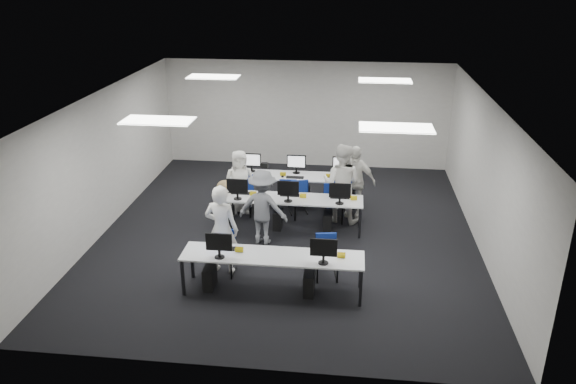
# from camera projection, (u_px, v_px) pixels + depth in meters

# --- Properties ---
(room) EXTENTS (9.00, 9.02, 3.00)m
(room) POSITION_uv_depth(u_px,v_px,m) (288.00, 168.00, 11.72)
(room) COLOR black
(room) RESTS_ON ground
(ceiling_panels) EXTENTS (5.20, 4.60, 0.02)m
(ceiling_panels) POSITION_uv_depth(u_px,v_px,m) (288.00, 98.00, 11.16)
(ceiling_panels) COLOR white
(ceiling_panels) RESTS_ON room
(desk_front) EXTENTS (3.20, 0.70, 0.73)m
(desk_front) POSITION_uv_depth(u_px,v_px,m) (272.00, 258.00, 9.82)
(desk_front) COLOR silver
(desk_front) RESTS_ON ground
(desk_mid) EXTENTS (3.20, 0.70, 0.73)m
(desk_mid) POSITION_uv_depth(u_px,v_px,m) (289.00, 200.00, 12.21)
(desk_mid) COLOR silver
(desk_mid) RESTS_ON ground
(desk_back) EXTENTS (3.20, 0.70, 0.73)m
(desk_back) POSITION_uv_depth(u_px,v_px,m) (296.00, 178.00, 13.50)
(desk_back) COLOR silver
(desk_back) RESTS_ON ground
(equipment_front) EXTENTS (2.51, 0.41, 1.19)m
(equipment_front) POSITION_uv_depth(u_px,v_px,m) (262.00, 274.00, 9.95)
(equipment_front) COLOR #0C2BA1
(equipment_front) RESTS_ON desk_front
(equipment_mid) EXTENTS (2.91, 0.41, 1.19)m
(equipment_mid) POSITION_uv_depth(u_px,v_px,m) (280.00, 214.00, 12.34)
(equipment_mid) COLOR white
(equipment_mid) RESTS_ON desk_mid
(equipment_back) EXTENTS (2.91, 0.41, 1.19)m
(equipment_back) POSITION_uv_depth(u_px,v_px,m) (303.00, 190.00, 13.62)
(equipment_back) COLOR white
(equipment_back) RESTS_ON desk_back
(chair_0) EXTENTS (0.42, 0.46, 0.83)m
(chair_0) POSITION_uv_depth(u_px,v_px,m) (224.00, 260.00, 10.59)
(chair_0) COLOR navy
(chair_0) RESTS_ON ground
(chair_1) EXTENTS (0.47, 0.50, 0.83)m
(chair_1) POSITION_uv_depth(u_px,v_px,m) (326.00, 265.00, 10.44)
(chair_1) COLOR navy
(chair_1) RESTS_ON ground
(chair_2) EXTENTS (0.45, 0.49, 0.91)m
(chair_2) POSITION_uv_depth(u_px,v_px,m) (243.00, 202.00, 13.11)
(chair_2) COLOR navy
(chair_2) RESTS_ON ground
(chair_3) EXTENTS (0.43, 0.47, 0.85)m
(chair_3) POSITION_uv_depth(u_px,v_px,m) (288.00, 206.00, 12.96)
(chair_3) COLOR navy
(chair_3) RESTS_ON ground
(chair_4) EXTENTS (0.48, 0.51, 0.84)m
(chair_4) POSITION_uv_depth(u_px,v_px,m) (333.00, 210.00, 12.75)
(chair_4) COLOR navy
(chair_4) RESTS_ON ground
(chair_5) EXTENTS (0.44, 0.47, 0.86)m
(chair_5) POSITION_uv_depth(u_px,v_px,m) (252.00, 199.00, 13.29)
(chair_5) COLOR navy
(chair_5) RESTS_ON ground
(chair_6) EXTENTS (0.53, 0.56, 0.86)m
(chair_6) POSITION_uv_depth(u_px,v_px,m) (298.00, 201.00, 13.21)
(chair_6) COLOR navy
(chair_6) RESTS_ON ground
(chair_7) EXTENTS (0.52, 0.56, 0.98)m
(chair_7) POSITION_uv_depth(u_px,v_px,m) (340.00, 205.00, 12.91)
(chair_7) COLOR navy
(chair_7) RESTS_ON ground
(handbag) EXTENTS (0.40, 0.29, 0.30)m
(handbag) POSITION_uv_depth(u_px,v_px,m) (225.00, 187.00, 12.42)
(handbag) COLOR #9A834F
(handbag) RESTS_ON desk_mid
(student_0) EXTENTS (0.70, 0.52, 1.76)m
(student_0) POSITION_uv_depth(u_px,v_px,m) (222.00, 229.00, 10.41)
(student_0) COLOR white
(student_0) RESTS_ON ground
(student_1) EXTENTS (1.03, 0.89, 1.82)m
(student_1) POSITION_uv_depth(u_px,v_px,m) (341.00, 183.00, 12.53)
(student_1) COLOR white
(student_1) RESTS_ON ground
(student_2) EXTENTS (0.85, 0.68, 1.51)m
(student_2) POSITION_uv_depth(u_px,v_px,m) (240.00, 182.00, 13.03)
(student_2) COLOR white
(student_2) RESTS_ON ground
(student_3) EXTENTS (1.04, 0.57, 1.69)m
(student_3) POSITION_uv_depth(u_px,v_px,m) (354.00, 181.00, 12.82)
(student_3) COLOR white
(student_3) RESTS_ON ground
(photographer) EXTENTS (1.12, 0.75, 1.60)m
(photographer) POSITION_uv_depth(u_px,v_px,m) (263.00, 207.00, 11.55)
(photographer) COLOR slate
(photographer) RESTS_ON ground
(dslr_camera) EXTENTS (0.17, 0.20, 0.10)m
(dslr_camera) POSITION_uv_depth(u_px,v_px,m) (265.00, 165.00, 11.39)
(dslr_camera) COLOR black
(dslr_camera) RESTS_ON photographer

